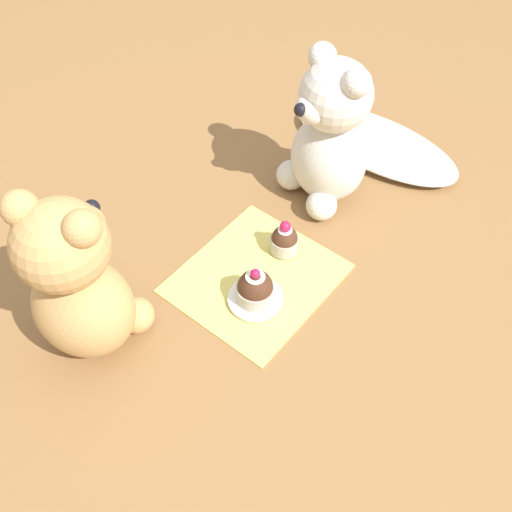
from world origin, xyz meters
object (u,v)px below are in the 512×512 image
Objects in this scene: teddy_bear_cream at (329,137)px; teddy_bear_tan at (78,283)px; cupcake_near_cream_bear at (287,241)px; saucer_plate at (255,298)px; cupcake_near_tan_bear at (255,289)px.

teddy_bear_tan reaches higher than teddy_bear_cream.
teddy_bear_tan is 0.34m from cupcake_near_cream_bear.
cupcake_near_tan_bear is (0.00, 0.00, 0.02)m from saucer_plate.
teddy_bear_tan is 0.26m from cupcake_near_tan_bear.
teddy_bear_cream is at bearing -116.83° from teddy_bear_tan.
saucer_plate is (0.14, 0.19, -0.12)m from teddy_bear_tan.
cupcake_near_cream_bear is at bearing -58.96° from teddy_bear_cream.
cupcake_near_cream_bear is 0.74× the size of saucer_plate.
saucer_plate is 1.29× the size of cupcake_near_tan_bear.
teddy_bear_cream is 0.29m from saucer_plate.
teddy_bear_tan reaches higher than cupcake_near_tan_bear.
saucer_plate is 0.02m from cupcake_near_tan_bear.
cupcake_near_tan_bear is at bearing -142.44° from teddy_bear_tan.
teddy_bear_cream is 0.98× the size of teddy_bear_tan.
cupcake_near_cream_bear is 0.11m from saucer_plate.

